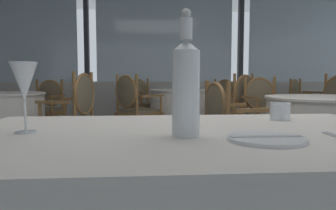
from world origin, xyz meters
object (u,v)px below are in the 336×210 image
dining_chair_1_0 (236,105)px  dining_chair_1_3 (134,105)px  dining_chair_0_0 (45,105)px  wine_glass (24,83)px  dining_chair_1_2 (143,100)px  dining_chair_3_1 (265,108)px  dining_chair_1_1 (220,101)px  water_bottle (186,85)px  dining_chair_3_2 (230,125)px  dining_chair_0_3 (75,110)px  water_tumbler (280,111)px  dining_chair_2_0 (301,100)px  side_plate (266,139)px

dining_chair_1_0 → dining_chair_1_3: bearing=45.0°
dining_chair_0_0 → wine_glass: bearing=31.7°
dining_chair_1_2 → dining_chair_3_1: (1.43, -1.80, 0.01)m
wine_glass → dining_chair_1_1: bearing=69.0°
water_bottle → dining_chair_3_2: size_ratio=0.40×
dining_chair_1_3 → dining_chair_3_1: size_ratio=1.03×
water_bottle → dining_chair_0_3: water_bottle is taller
dining_chair_1_3 → wine_glass: bearing=-134.1°
water_bottle → water_tumbler: size_ratio=4.57×
wine_glass → dining_chair_1_3: dining_chair_1_3 is taller
dining_chair_0_0 → dining_chair_1_1: 2.79m
dining_chair_1_0 → dining_chair_3_1: (0.25, -0.37, -0.02)m
wine_glass → dining_chair_2_0: bearing=54.7°
dining_chair_0_3 → dining_chair_1_3: (0.62, 0.66, 0.00)m
dining_chair_2_0 → water_tumbler: bearing=-68.6°
dining_chair_1_3 → dining_chair_3_2: size_ratio=1.08×
dining_chair_1_1 → dining_chair_0_3: bearing=2.2°
side_plate → dining_chair_0_3: 2.92m
dining_chair_3_1 → side_plate: bearing=-32.9°
dining_chair_1_2 → dining_chair_1_1: bearing=45.1°
water_tumbler → dining_chair_1_1: bearing=79.4°
dining_chair_1_1 → dining_chair_2_0: 1.48m
dining_chair_3_1 → dining_chair_1_3: bearing=-119.0°
dining_chair_1_0 → dining_chair_3_1: bearing=174.2°
wine_glass → side_plate: bearing=-14.9°
water_bottle → dining_chair_1_1: size_ratio=0.40×
side_plate → water_bottle: (-0.21, 0.09, 0.14)m
dining_chair_0_0 → dining_chair_3_2: bearing=61.0°
wine_glass → water_tumbler: wine_glass is taller
wine_glass → water_tumbler: (0.91, 0.23, -0.12)m
dining_chair_1_1 → dining_chair_1_3: dining_chair_1_3 is taller
wine_glass → dining_chair_1_3: bearing=85.5°
side_plate → dining_chair_1_2: size_ratio=0.23×
dining_chair_1_0 → dining_chair_2_0: (1.60, 1.39, -0.04)m
water_tumbler → dining_chair_3_2: size_ratio=0.09×
dining_chair_1_2 → dining_chair_3_1: size_ratio=0.97×
dining_chair_0_3 → dining_chair_2_0: (3.53, 1.92, -0.04)m
dining_chair_1_0 → dining_chair_1_3: 1.32m
dining_chair_2_0 → wine_glass: bearing=-75.9°
side_plate → dining_chair_0_3: size_ratio=0.21×
water_bottle → dining_chair_2_0: bearing=59.5°
side_plate → dining_chair_1_0: 3.37m
dining_chair_0_0 → dining_chair_1_2: 1.61m
dining_chair_1_2 → dining_chair_2_0: 2.78m
dining_chair_1_1 → side_plate: bearing=38.0°
water_tumbler → dining_chair_1_2: size_ratio=0.09×
dining_chair_0_0 → dining_chair_3_1: (2.83, -1.00, 0.03)m
dining_chair_1_0 → dining_chair_1_1: bearing=-44.9°
wine_glass → water_tumbler: 0.94m
side_plate → dining_chair_1_1: bearing=77.6°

